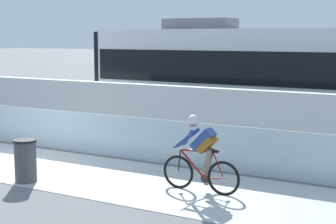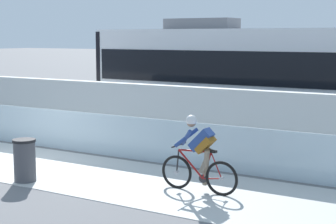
% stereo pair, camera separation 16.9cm
% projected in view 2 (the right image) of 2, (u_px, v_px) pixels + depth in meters
% --- Properties ---
extents(ground_plane, '(200.00, 200.00, 0.00)m').
position_uv_depth(ground_plane, '(14.00, 162.00, 14.07)').
color(ground_plane, slate).
extents(bike_path_deck, '(32.00, 3.20, 0.01)m').
position_uv_depth(bike_path_deck, '(14.00, 162.00, 14.06)').
color(bike_path_deck, beige).
rests_on(bike_path_deck, ground).
extents(glass_parapet, '(32.00, 0.05, 1.13)m').
position_uv_depth(glass_parapet, '(62.00, 130.00, 15.56)').
color(glass_parapet, silver).
rests_on(glass_parapet, ground).
extents(concrete_barrier_wall, '(32.00, 0.36, 1.81)m').
position_uv_depth(concrete_barrier_wall, '(101.00, 111.00, 17.04)').
color(concrete_barrier_wall, silver).
rests_on(concrete_barrier_wall, ground).
extents(tram_rail_near, '(32.00, 0.08, 0.01)m').
position_uv_depth(tram_rail_near, '(145.00, 128.00, 19.28)').
color(tram_rail_near, '#595654').
rests_on(tram_rail_near, ground).
extents(tram_rail_far, '(32.00, 0.08, 0.01)m').
position_uv_depth(tram_rail_far, '(165.00, 122.00, 20.50)').
color(tram_rail_far, '#595654').
rests_on(tram_rail_far, ground).
extents(tram, '(11.06, 2.54, 3.81)m').
position_uv_depth(tram, '(255.00, 77.00, 17.68)').
color(tram, silver).
rests_on(tram, ground).
extents(cyclist_on_bike, '(1.77, 0.58, 1.61)m').
position_uv_depth(cyclist_on_bike, '(199.00, 155.00, 11.23)').
color(cyclist_on_bike, black).
rests_on(cyclist_on_bike, ground).
extents(trash_bin, '(0.51, 0.51, 0.96)m').
position_uv_depth(trash_bin, '(25.00, 160.00, 12.09)').
color(trash_bin, '#47474C').
rests_on(trash_bin, ground).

